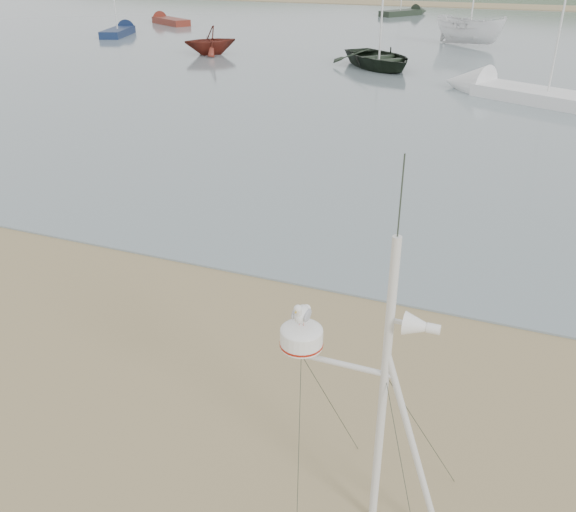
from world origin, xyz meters
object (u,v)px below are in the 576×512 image
at_px(dinghy_red_far, 163,20).
at_px(sailboat_white_near, 498,89).
at_px(mast_rig, 372,451).
at_px(boat_dark, 382,16).
at_px(boat_red, 209,27).
at_px(sailboat_blue_near, 123,30).
at_px(sailboat_dark_mid, 411,12).
at_px(boat_white, 473,4).

xyz_separation_m(dinghy_red_far, sailboat_white_near, (29.07, -19.20, 0.01)).
height_order(mast_rig, boat_dark, boat_dark).
xyz_separation_m(boat_dark, boat_red, (-10.64, 0.90, -1.06)).
xyz_separation_m(mast_rig, sailboat_blue_near, (-28.53, 35.76, -0.74)).
distance_m(mast_rig, sailboat_blue_near, 45.75).
distance_m(mast_rig, boat_dark, 29.22).
bearing_deg(dinghy_red_far, sailboat_blue_near, -81.91).
bearing_deg(mast_rig, sailboat_dark_mid, 101.01).
bearing_deg(sailboat_blue_near, boat_red, -30.92).
height_order(sailboat_blue_near, sailboat_white_near, sailboat_white_near).
bearing_deg(sailboat_dark_mid, boat_dark, -81.77).
xyz_separation_m(boat_red, sailboat_dark_mid, (6.37, 28.66, -1.30)).
xyz_separation_m(mast_rig, boat_white, (-3.56, 38.74, 1.54)).
height_order(boat_dark, sailboat_dark_mid, sailboat_dark_mid).
height_order(boat_dark, dinghy_red_far, boat_dark).
bearing_deg(mast_rig, sailboat_white_near, 91.17).
bearing_deg(sailboat_dark_mid, sailboat_white_near, -72.47).
bearing_deg(boat_red, sailboat_blue_near, -163.95).
bearing_deg(sailboat_blue_near, sailboat_dark_mid, 52.04).
height_order(boat_dark, boat_red, boat_dark).
relative_size(sailboat_blue_near, sailboat_white_near, 0.72).
xyz_separation_m(boat_dark, sailboat_white_near, (6.50, -4.53, -2.37)).
relative_size(boat_red, sailboat_blue_near, 0.54).
bearing_deg(sailboat_dark_mid, boat_red, -102.53).
distance_m(mast_rig, sailboat_white_near, 23.82).
distance_m(mast_rig, boat_white, 38.94).
distance_m(boat_red, sailboat_white_near, 18.03).
xyz_separation_m(boat_red, sailboat_blue_near, (-10.90, 6.53, -1.30)).
distance_m(mast_rig, boat_red, 34.14).
bearing_deg(sailboat_blue_near, boat_dark, -19.03).
distance_m(boat_white, sailboat_dark_mid, 20.77).
bearing_deg(boat_red, mast_rig, -11.94).
bearing_deg(dinghy_red_far, boat_red, -49.09).
bearing_deg(boat_dark, boat_red, 130.72).
bearing_deg(sailboat_white_near, boat_red, 162.41).
height_order(mast_rig, sailboat_blue_near, sailboat_blue_near).
relative_size(boat_white, sailboat_blue_near, 0.87).
relative_size(dinghy_red_far, sailboat_blue_near, 0.96).
distance_m(boat_red, boat_white, 17.01).
xyz_separation_m(boat_red, dinghy_red_far, (-11.93, 13.77, -1.32)).
distance_m(sailboat_blue_near, sailboat_white_near, 30.48).
height_order(dinghy_red_far, sailboat_white_near, sailboat_white_near).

